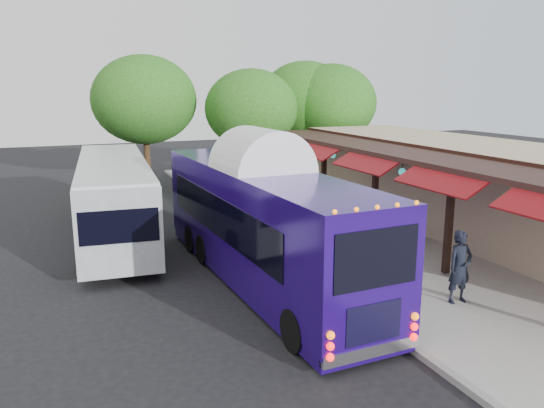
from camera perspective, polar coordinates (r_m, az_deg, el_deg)
name	(u,v)px	position (r m, az deg, el deg)	size (l,w,h in m)	color
ground	(337,298)	(15.20, 6.99, -9.99)	(90.00, 90.00, 0.00)	black
sidewalk	(400,239)	(20.95, 13.59, -3.68)	(10.00, 40.00, 0.15)	#9E9B93
curb	(282,254)	(18.56, 1.05, -5.43)	(0.20, 40.00, 0.16)	gray
station_shelter	(473,187)	(22.68, 20.76, 1.68)	(8.15, 20.00, 3.60)	tan
coach_bus	(262,218)	(15.76, -1.12, -1.50)	(2.90, 11.61, 3.68)	#1F0861
city_bus	(114,195)	(21.35, -16.61, 0.93)	(3.42, 11.58, 3.07)	gray
ped_a	(460,267)	(14.95, 19.56, -6.39)	(0.72, 0.47, 1.97)	black
ped_b	(344,212)	(21.13, 7.71, -0.81)	(0.79, 0.61, 1.62)	black
ped_c	(286,218)	(19.26, 1.51, -1.54)	(1.13, 0.47, 1.93)	black
ped_d	(266,195)	(23.41, -0.62, 0.96)	(1.23, 0.71, 1.90)	black
sign_board	(411,247)	(17.13, 14.69, -4.54)	(0.17, 0.49, 1.09)	black
tree_left	(251,109)	(30.81, -2.24, 10.19)	(5.32, 5.32, 6.80)	#382314
tree_mid	(305,101)	(33.76, 3.57, 11.01)	(5.75, 5.75, 7.36)	#382314
tree_right	(331,103)	(33.28, 6.32, 10.71)	(5.60, 5.60, 7.17)	#382314
tree_far	(144,100)	(31.50, -13.58, 10.83)	(5.91, 5.91, 7.57)	#382314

